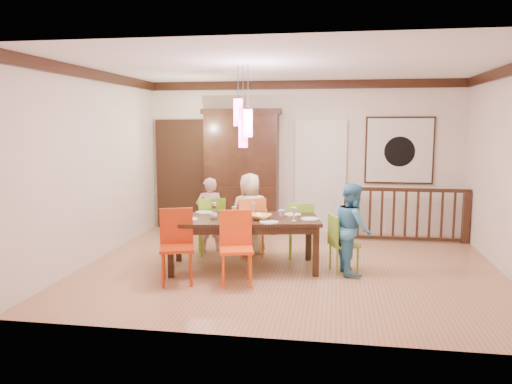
# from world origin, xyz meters

# --- Properties ---
(floor) EXTENTS (6.00, 6.00, 0.00)m
(floor) POSITION_xyz_m (0.00, 0.00, 0.00)
(floor) COLOR #A1734D
(floor) RESTS_ON ground
(ceiling) EXTENTS (6.00, 6.00, 0.00)m
(ceiling) POSITION_xyz_m (0.00, 0.00, 2.90)
(ceiling) COLOR white
(ceiling) RESTS_ON wall_back
(wall_back) EXTENTS (6.00, 0.00, 6.00)m
(wall_back) POSITION_xyz_m (0.00, 2.50, 1.45)
(wall_back) COLOR beige
(wall_back) RESTS_ON floor
(wall_left) EXTENTS (0.00, 5.00, 5.00)m
(wall_left) POSITION_xyz_m (-3.00, 0.00, 1.45)
(wall_left) COLOR beige
(wall_left) RESTS_ON floor
(crown_molding) EXTENTS (6.00, 5.00, 0.16)m
(crown_molding) POSITION_xyz_m (0.00, 0.00, 2.82)
(crown_molding) COLOR black
(crown_molding) RESTS_ON wall_back
(panel_door) EXTENTS (1.04, 0.07, 2.24)m
(panel_door) POSITION_xyz_m (-2.40, 2.45, 1.05)
(panel_door) COLOR black
(panel_door) RESTS_ON wall_back
(white_doorway) EXTENTS (0.97, 0.05, 2.22)m
(white_doorway) POSITION_xyz_m (0.35, 2.46, 1.05)
(white_doorway) COLOR silver
(white_doorway) RESTS_ON wall_back
(painting) EXTENTS (1.25, 0.06, 1.25)m
(painting) POSITION_xyz_m (1.80, 2.46, 1.60)
(painting) COLOR black
(painting) RESTS_ON wall_back
(pendant_cluster) EXTENTS (0.27, 0.21, 1.14)m
(pendant_cluster) POSITION_xyz_m (-0.66, -0.18, 2.11)
(pendant_cluster) COLOR #FF4CA9
(pendant_cluster) RESTS_ON ceiling
(dining_table) EXTENTS (2.29, 1.35, 0.75)m
(dining_table) POSITION_xyz_m (-0.66, -0.18, 0.67)
(dining_table) COLOR black
(dining_table) RESTS_ON floor
(chair_far_left) EXTENTS (0.55, 0.55, 0.93)m
(chair_far_left) POSITION_xyz_m (-1.32, 0.53, 0.53)
(chair_far_left) COLOR #74BE21
(chair_far_left) RESTS_ON floor
(chair_far_mid) EXTENTS (0.57, 0.57, 0.95)m
(chair_far_mid) POSITION_xyz_m (-0.69, 0.51, 0.55)
(chair_far_mid) COLOR orange
(chair_far_mid) RESTS_ON floor
(chair_far_right) EXTENTS (0.42, 0.42, 0.89)m
(chair_far_right) POSITION_xyz_m (0.12, 0.57, 0.51)
(chair_far_right) COLOR #76B72A
(chair_far_right) RESTS_ON floor
(chair_near_left) EXTENTS (0.55, 0.55, 0.97)m
(chair_near_left) POSITION_xyz_m (-1.40, -0.99, 0.56)
(chair_near_left) COLOR #AE2E0B
(chair_near_left) RESTS_ON floor
(chair_near_mid) EXTENTS (0.52, 0.52, 0.96)m
(chair_near_mid) POSITION_xyz_m (-0.62, -0.90, 0.55)
(chair_near_mid) COLOR #EF4A0F
(chair_near_mid) RESTS_ON floor
(chair_end_right) EXTENTS (0.47, 0.47, 0.82)m
(chair_end_right) POSITION_xyz_m (0.78, -0.11, 0.47)
(chair_end_right) COLOR olive
(chair_end_right) RESTS_ON floor
(china_hutch) EXTENTS (1.50, 0.46, 2.37)m
(china_hutch) POSITION_xyz_m (-1.15, 2.30, 1.19)
(china_hutch) COLOR black
(china_hutch) RESTS_ON floor
(balustrade) EXTENTS (2.18, 0.12, 0.96)m
(balustrade) POSITION_xyz_m (1.89, 1.95, 0.50)
(balustrade) COLOR black
(balustrade) RESTS_ON floor
(person_far_left) EXTENTS (0.51, 0.41, 1.23)m
(person_far_left) POSITION_xyz_m (-1.38, 0.70, 0.61)
(person_far_left) COLOR #DAA6A7
(person_far_left) RESTS_ON floor
(person_far_mid) EXTENTS (0.74, 0.60, 1.31)m
(person_far_mid) POSITION_xyz_m (-0.71, 0.66, 0.66)
(person_far_mid) COLOR beige
(person_far_mid) RESTS_ON floor
(person_end_right) EXTENTS (0.61, 0.72, 1.28)m
(person_end_right) POSITION_xyz_m (0.89, -0.15, 0.64)
(person_end_right) COLOR #4798C7
(person_end_right) RESTS_ON floor
(serving_bowl) EXTENTS (0.35, 0.35, 0.07)m
(serving_bowl) POSITION_xyz_m (-0.39, -0.28, 0.79)
(serving_bowl) COLOR gold
(serving_bowl) RESTS_ON dining_table
(small_bowl) EXTENTS (0.27, 0.27, 0.06)m
(small_bowl) POSITION_xyz_m (-0.90, -0.13, 0.78)
(small_bowl) COLOR white
(small_bowl) RESTS_ON dining_table
(cup_left) EXTENTS (0.13, 0.13, 0.09)m
(cup_left) POSITION_xyz_m (-1.06, -0.34, 0.79)
(cup_left) COLOR silver
(cup_left) RESTS_ON dining_table
(cup_right) EXTENTS (0.12, 0.12, 0.10)m
(cup_right) POSITION_xyz_m (-0.12, 0.01, 0.80)
(cup_right) COLOR silver
(cup_right) RESTS_ON dining_table
(plate_far_left) EXTENTS (0.26, 0.26, 0.01)m
(plate_far_left) POSITION_xyz_m (-1.32, 0.12, 0.76)
(plate_far_left) COLOR white
(plate_far_left) RESTS_ON dining_table
(plate_far_mid) EXTENTS (0.26, 0.26, 0.01)m
(plate_far_mid) POSITION_xyz_m (-0.69, 0.11, 0.76)
(plate_far_mid) COLOR white
(plate_far_mid) RESTS_ON dining_table
(plate_far_right) EXTENTS (0.26, 0.26, 0.01)m
(plate_far_right) POSITION_xyz_m (0.02, 0.16, 0.76)
(plate_far_right) COLOR white
(plate_far_right) RESTS_ON dining_table
(plate_near_left) EXTENTS (0.26, 0.26, 0.01)m
(plate_near_left) POSITION_xyz_m (-1.40, -0.44, 0.76)
(plate_near_left) COLOR white
(plate_near_left) RESTS_ON dining_table
(plate_near_mid) EXTENTS (0.26, 0.26, 0.01)m
(plate_near_mid) POSITION_xyz_m (-0.24, -0.47, 0.76)
(plate_near_mid) COLOR white
(plate_near_mid) RESTS_ON dining_table
(plate_end_right) EXTENTS (0.26, 0.26, 0.01)m
(plate_end_right) POSITION_xyz_m (0.30, -0.15, 0.76)
(plate_end_right) COLOR white
(plate_end_right) RESTS_ON dining_table
(wine_glass_a) EXTENTS (0.08, 0.08, 0.19)m
(wine_glass_a) POSITION_xyz_m (-1.12, -0.07, 0.84)
(wine_glass_a) COLOR #590C19
(wine_glass_a) RESTS_ON dining_table
(wine_glass_b) EXTENTS (0.08, 0.08, 0.19)m
(wine_glass_b) POSITION_xyz_m (-0.54, -0.01, 0.84)
(wine_glass_b) COLOR silver
(wine_glass_b) RESTS_ON dining_table
(wine_glass_c) EXTENTS (0.08, 0.08, 0.19)m
(wine_glass_c) POSITION_xyz_m (-0.75, -0.37, 0.84)
(wine_glass_c) COLOR #590C19
(wine_glass_c) RESTS_ON dining_table
(wine_glass_d) EXTENTS (0.08, 0.08, 0.19)m
(wine_glass_d) POSITION_xyz_m (0.08, -0.30, 0.84)
(wine_glass_d) COLOR silver
(wine_glass_d) RESTS_ON dining_table
(napkin) EXTENTS (0.18, 0.14, 0.01)m
(napkin) POSITION_xyz_m (-0.66, -0.56, 0.76)
(napkin) COLOR #D83359
(napkin) RESTS_ON dining_table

